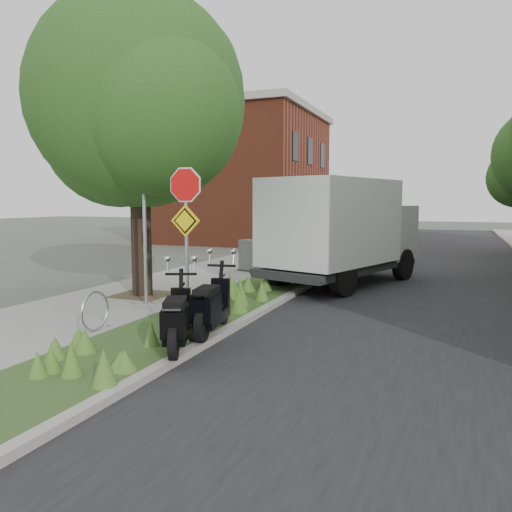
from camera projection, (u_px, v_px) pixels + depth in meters
The scene contains 14 objects.
ground at pixel (240, 344), 8.95m from camera, with size 120.00×120.00×0.00m, color #4C5147.
sidewalk_near at pixel (243, 265), 19.75m from camera, with size 3.50×60.00×0.12m, color gray.
verge at pixel (311, 268), 18.72m from camera, with size 2.00×60.00×0.12m, color #324F22.
kerb_near at pixel (337, 269), 18.35m from camera, with size 0.20×60.00×0.13m, color #9E9991.
road at pixel (438, 276), 17.06m from camera, with size 7.00×60.00×0.01m, color black.
street_tree_main at pixel (137, 112), 12.58m from camera, with size 6.21×5.54×7.66m.
bare_post at pixel (144, 220), 11.57m from camera, with size 0.08×0.08×4.00m.
bike_hoop at pixel (95, 311), 9.35m from camera, with size 0.06×0.78×0.77m.
sign_assembly at pixel (186, 213), 9.76m from camera, with size 0.94×0.08×3.22m.
brick_building at pixel (242, 176), 32.31m from camera, with size 9.40×10.40×8.30m.
scooter_near at pixel (177, 325), 8.08m from camera, with size 0.94×1.76×0.90m.
scooter_far at pixel (210, 311), 9.04m from camera, with size 0.62×1.91×0.92m.
box_truck at pixel (341, 227), 15.10m from camera, with size 4.06×6.43×2.72m.
utility_cabinet at pixel (250, 256), 17.48m from camera, with size 0.95×0.79×1.09m.
Camera 1 is at (3.54, -7.98, 2.55)m, focal length 35.00 mm.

